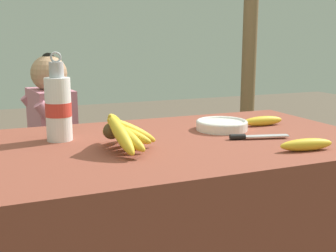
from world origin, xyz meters
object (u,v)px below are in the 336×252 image
at_px(loose_banana_side, 263,121).
at_px(banana_bunch_green, 164,144).
at_px(water_bottle, 58,107).
at_px(seated_vendor, 44,132).
at_px(support_post_far, 250,24).
at_px(wooden_bench, 80,171).
at_px(banana_bunch_ripe, 122,131).
at_px(serving_bowl, 222,125).
at_px(knife, 251,136).
at_px(loose_banana_front, 306,145).

distance_m(loose_banana_side, banana_bunch_green, 1.09).
bearing_deg(banana_bunch_green, water_bottle, -128.42).
distance_m(seated_vendor, support_post_far, 1.67).
bearing_deg(wooden_bench, water_bottle, -103.64).
bearing_deg(water_bottle, banana_bunch_ripe, -53.50).
relative_size(banana_bunch_ripe, wooden_bench, 0.16).
distance_m(serving_bowl, support_post_far, 1.66).
height_order(serving_bowl, knife, serving_bowl).
bearing_deg(water_bottle, support_post_far, 38.23).
xyz_separation_m(loose_banana_front, banana_bunch_green, (0.09, 1.42, -0.33)).
relative_size(wooden_bench, banana_bunch_green, 7.19).
bearing_deg(support_post_far, loose_banana_side, -120.60).
distance_m(loose_banana_front, seated_vendor, 1.55).
distance_m(banana_bunch_ripe, loose_banana_side, 0.66).
bearing_deg(loose_banana_front, knife, 110.45).
relative_size(banana_bunch_ripe, seated_vendor, 0.29).
xyz_separation_m(serving_bowl, water_bottle, (-0.61, 0.06, 0.10)).
relative_size(wooden_bench, support_post_far, 0.76).
relative_size(loose_banana_side, knife, 0.85).
height_order(water_bottle, loose_banana_side, water_bottle).
bearing_deg(banana_bunch_green, serving_bowl, -99.53).
xyz_separation_m(banana_bunch_ripe, serving_bowl, (0.45, 0.16, -0.04)).
distance_m(banana_bunch_ripe, seated_vendor, 1.20).
distance_m(serving_bowl, loose_banana_front, 0.39).
xyz_separation_m(serving_bowl, banana_bunch_green, (0.18, 1.05, -0.33)).
relative_size(loose_banana_side, wooden_bench, 0.10).
xyz_separation_m(serving_bowl, knife, (0.02, -0.18, -0.01)).
height_order(banana_bunch_ripe, loose_banana_front, banana_bunch_ripe).
distance_m(banana_bunch_ripe, support_post_far, 2.05).
xyz_separation_m(loose_banana_front, knife, (-0.07, 0.20, -0.01)).
height_order(serving_bowl, loose_banana_side, same).
relative_size(serving_bowl, water_bottle, 0.66).
relative_size(banana_bunch_ripe, support_post_far, 0.12).
height_order(wooden_bench, banana_bunch_green, banana_bunch_green).
bearing_deg(loose_banana_front, banana_bunch_green, 86.54).
height_order(knife, wooden_bench, knife).
bearing_deg(loose_banana_side, serving_bowl, -177.70).
bearing_deg(loose_banana_front, support_post_far, 62.64).
bearing_deg(serving_bowl, wooden_bench, 109.22).
distance_m(serving_bowl, water_bottle, 0.62).
distance_m(wooden_bench, banana_bunch_green, 0.55).
distance_m(banana_bunch_green, support_post_far, 1.12).
bearing_deg(seated_vendor, banana_bunch_ripe, 87.60).
xyz_separation_m(loose_banana_side, support_post_far, (0.76, 1.28, 0.44)).
bearing_deg(wooden_bench, loose_banana_side, -61.74).
height_order(banana_bunch_ripe, seated_vendor, seated_vendor).
relative_size(serving_bowl, support_post_far, 0.08).
xyz_separation_m(loose_banana_side, banana_bunch_green, (-0.02, 1.04, -0.33)).
relative_size(banana_bunch_ripe, banana_bunch_green, 1.15).
relative_size(knife, seated_vendor, 0.20).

